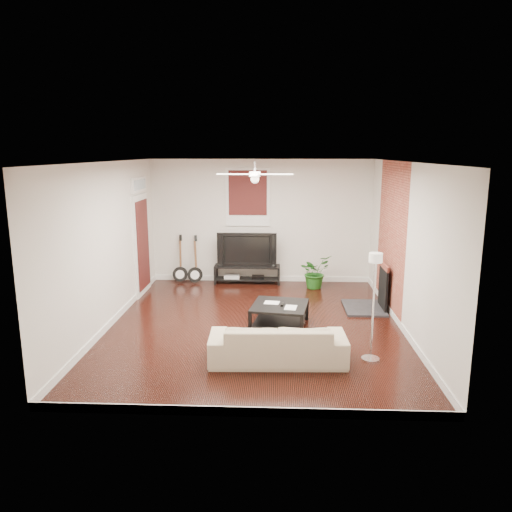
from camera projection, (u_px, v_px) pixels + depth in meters
The scene contains 14 objects.
room at pixel (255, 246), 8.22m from camera, with size 5.01×6.01×2.81m.
brick_accent at pixel (391, 237), 9.09m from camera, with size 0.02×2.20×2.80m, color #9A3F31.
fireplace at pixel (373, 286), 9.30m from camera, with size 0.80×1.10×0.92m, color black.
window_back at pixel (248, 197), 11.02m from camera, with size 1.00×0.06×1.30m, color #3F1211.
door_left at pixel (142, 235), 10.21m from camera, with size 0.08×1.00×2.50m, color white.
tv_stand at pixel (247, 274), 11.20m from camera, with size 1.49×0.40×0.42m, color black.
tv at pixel (247, 249), 11.09m from camera, with size 1.34×0.18×0.77m, color black.
coffee_table at pixel (280, 315), 8.45m from camera, with size 0.92×0.92×0.39m, color black.
sofa at pixel (278, 342), 7.01m from camera, with size 1.95×0.76×0.57m, color #BFA48F.
floor_lamp at pixel (373, 307), 6.94m from camera, with size 0.26×0.26×1.60m, color silver, non-canonical shape.
potted_plant at pixel (315, 272), 10.77m from camera, with size 0.66×0.57×0.74m, color #1E5B1A.
guitar_left at pixel (180, 259), 11.16m from camera, with size 0.34×0.24×1.11m, color black, non-canonical shape.
guitar_right at pixel (195, 260), 11.12m from camera, with size 0.34×0.24×1.11m, color black, non-canonical shape.
ceiling_fan at pixel (255, 174), 7.97m from camera, with size 1.24×1.24×0.32m, color white, non-canonical shape.
Camera 1 is at (0.38, -8.06, 2.97)m, focal length 34.34 mm.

